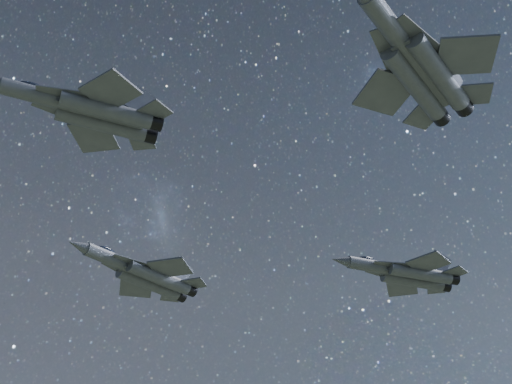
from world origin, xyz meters
TOP-DOWN VIEW (x-y plane):
  - jet_lead at (-22.42, 2.47)m, footprint 16.05×10.84m
  - jet_left at (-4.65, 22.22)m, footprint 17.03×12.02m
  - jet_right at (-3.64, -17.23)m, footprint 18.81×12.79m
  - jet_slot at (16.33, 1.99)m, footprint 15.22×10.11m

SIDE VIEW (x-z plane):
  - jet_slot at x=16.33m, z-range 156.00..159.87m
  - jet_left at x=-4.65m, z-range 157.02..161.33m
  - jet_lead at x=-22.42m, z-range 157.95..162.00m
  - jet_right at x=-3.64m, z-range 159.51..164.23m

